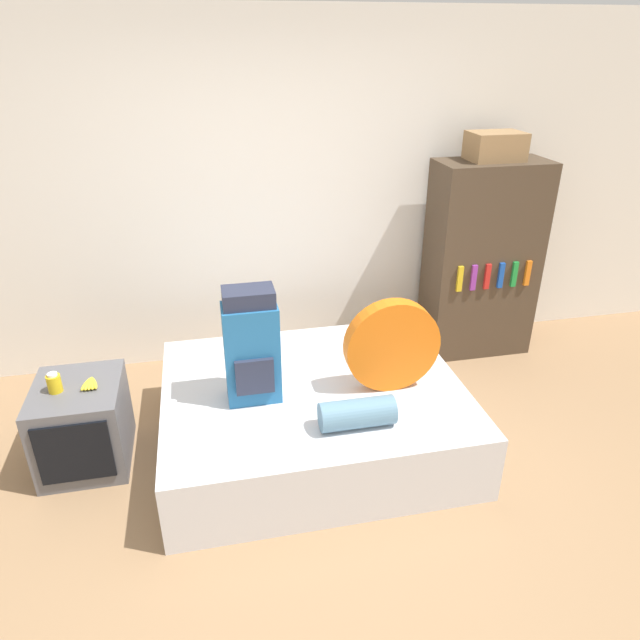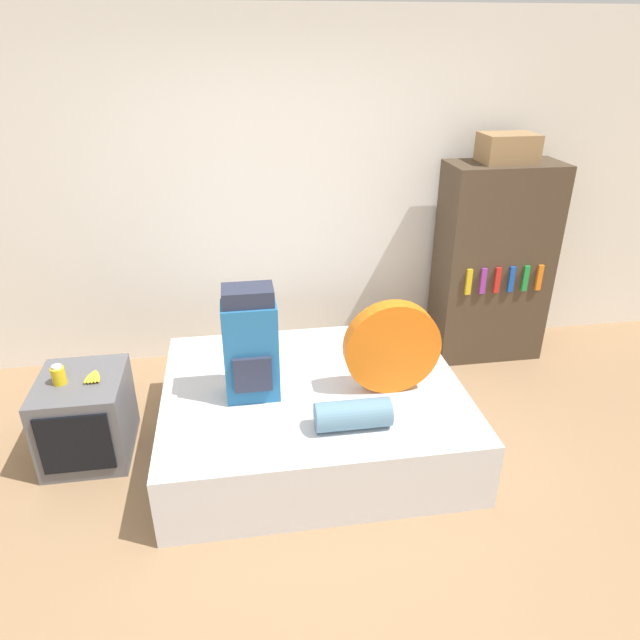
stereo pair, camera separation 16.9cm
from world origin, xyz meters
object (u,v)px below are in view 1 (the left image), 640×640
object	(u,v)px
tent_bag	(392,345)
television	(83,424)
bookshelf	(482,260)
cardboard_box	(495,146)
sleeping_roll	(357,413)
backpack	(252,348)
canister	(54,383)

from	to	relation	value
tent_bag	television	distance (m)	1.94
tent_bag	bookshelf	bearing A→B (deg)	44.26
bookshelf	cardboard_box	world-z (taller)	cardboard_box
tent_bag	cardboard_box	bearing A→B (deg)	44.82
sleeping_roll	television	distance (m)	1.69
backpack	sleeping_roll	xyz separation A→B (m)	(0.53, -0.41, -0.26)
canister	bookshelf	bearing A→B (deg)	16.03
sleeping_roll	bookshelf	size ratio (longest dim) A/B	0.27
sleeping_roll	bookshelf	world-z (taller)	bookshelf
cardboard_box	canister	bearing A→B (deg)	-163.61
tent_bag	sleeping_roll	size ratio (longest dim) A/B	1.38
television	bookshelf	bearing A→B (deg)	16.17
tent_bag	cardboard_box	distance (m)	1.83
bookshelf	cardboard_box	bearing A→B (deg)	93.96
television	canister	size ratio (longest dim) A/B	4.84
canister	cardboard_box	size ratio (longest dim) A/B	0.31
backpack	television	world-z (taller)	backpack
sleeping_roll	television	world-z (taller)	sleeping_roll
bookshelf	tent_bag	bearing A→B (deg)	-135.74
cardboard_box	television	bearing A→B (deg)	-163.46
television	cardboard_box	xyz separation A→B (m)	(2.99, 0.89, 1.40)
television	bookshelf	world-z (taller)	bookshelf
backpack	canister	xyz separation A→B (m)	(-1.14, 0.14, -0.18)
canister	cardboard_box	world-z (taller)	cardboard_box
tent_bag	sleeping_roll	bearing A→B (deg)	-131.30
television	cardboard_box	distance (m)	3.42
backpack	tent_bag	xyz separation A→B (m)	(0.84, -0.06, -0.05)
cardboard_box	sleeping_roll	bearing A→B (deg)	-134.29
television	tent_bag	bearing A→B (deg)	-6.65
sleeping_roll	tent_bag	bearing A→B (deg)	48.70
canister	backpack	bearing A→B (deg)	-7.01
backpack	sleeping_roll	size ratio (longest dim) A/B	1.67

